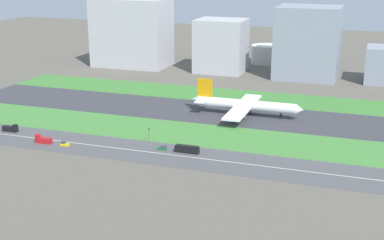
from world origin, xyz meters
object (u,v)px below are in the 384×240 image
object	(u,v)px
car_1	(162,148)
terminal_building	(132,33)
office_tower	(308,42)
fuel_tank_west	(223,54)
airliner	(244,105)
truck_1	(11,129)
hangar_building	(221,46)
traffic_light	(149,134)
fuel_tank_centre	(266,54)
car_0	(64,144)
truck_0	(43,140)
bus_0	(187,149)

from	to	relation	value
car_1	terminal_building	world-z (taller)	terminal_building
office_tower	fuel_tank_west	xyz separation A→B (m)	(-77.05, 45.00, -20.21)
airliner	truck_1	size ratio (longest dim) A/B	7.74
airliner	fuel_tank_west	bearing A→B (deg)	109.68
car_1	hangar_building	size ratio (longest dim) A/B	0.11
traffic_light	fuel_tank_centre	distance (m)	219.47
hangar_building	office_tower	distance (m)	66.65
airliner	car_0	size ratio (longest dim) A/B	14.77
car_0	terminal_building	world-z (taller)	terminal_building
truck_1	truck_0	distance (m)	28.13
truck_1	bus_0	size ratio (longest dim) A/B	0.72
hangar_building	fuel_tank_centre	size ratio (longest dim) A/B	1.57
car_0	hangar_building	xyz separation A→B (m)	(23.23, 192.00, 19.46)
truck_0	office_tower	world-z (taller)	office_tower
bus_0	terminal_building	bearing A→B (deg)	121.59
truck_1	fuel_tank_centre	world-z (taller)	fuel_tank_centre
truck_0	car_0	size ratio (longest dim) A/B	1.91
car_1	truck_1	bearing A→B (deg)	-180.00
truck_1	hangar_building	world-z (taller)	hangar_building
traffic_light	hangar_building	size ratio (longest dim) A/B	0.18
bus_0	traffic_light	bearing A→B (deg)	160.45
truck_0	car_0	distance (m)	11.82
hangar_building	fuel_tank_west	bearing A→B (deg)	103.33
airliner	traffic_light	distance (m)	68.43
airliner	terminal_building	bearing A→B (deg)	137.00
hangar_building	fuel_tank_centre	bearing A→B (deg)	58.78
car_0	office_tower	distance (m)	213.40
car_0	terminal_building	xyz separation A→B (m)	(-52.80, 192.00, 26.31)
fuel_tank_west	bus_0	bearing A→B (deg)	-78.41
hangar_building	car_1	bearing A→B (deg)	-82.61
car_0	fuel_tank_centre	world-z (taller)	fuel_tank_centre
airliner	office_tower	bearing A→B (deg)	79.96
bus_0	fuel_tank_centre	xyz separation A→B (m)	(-8.63, 227.00, 5.83)
truck_1	hangar_building	xyz separation A→B (m)	(61.31, 182.00, 18.71)
truck_0	traffic_light	world-z (taller)	traffic_light
traffic_light	fuel_tank_west	world-z (taller)	fuel_tank_west
car_0	fuel_tank_west	distance (m)	237.39
terminal_building	fuel_tank_centre	distance (m)	114.37
bus_0	truck_1	bearing A→B (deg)	180.00
truck_1	bus_0	distance (m)	97.21
car_1	fuel_tank_centre	size ratio (longest dim) A/B	0.17
airliner	office_tower	size ratio (longest dim) A/B	1.24
car_1	truck_0	distance (m)	59.47
truck_1	hangar_building	bearing A→B (deg)	71.38
truck_1	car_1	bearing A→B (deg)	0.00
truck_0	car_1	bearing A→B (deg)	-170.32
truck_1	terminal_building	xyz separation A→B (m)	(-14.72, 182.00, 25.56)
terminal_building	traffic_light	bearing A→B (deg)	-62.80
airliner	bus_0	xyz separation A→B (m)	(-10.31, -68.00, -4.41)
bus_0	office_tower	xyz separation A→B (m)	(30.49, 182.00, 24.47)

